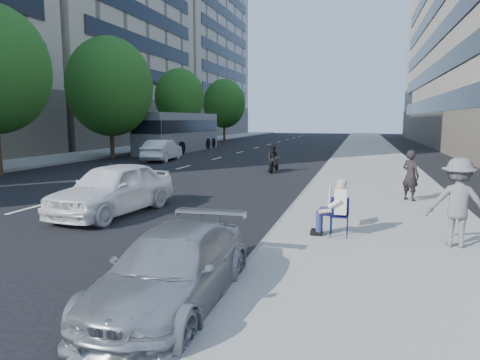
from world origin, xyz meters
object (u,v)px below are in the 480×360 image
(seated_protester, at_px, (335,204))
(parked_sedan, at_px, (173,269))
(motorcycle, at_px, (274,160))
(white_sedan_near, at_px, (113,188))
(jogger, at_px, (458,202))
(pedestrian_woman, at_px, (410,175))
(white_sedan_mid, at_px, (162,150))
(bus, at_px, (180,133))

(seated_protester, height_order, parked_sedan, seated_protester)
(motorcycle, bearing_deg, white_sedan_near, -102.27)
(seated_protester, bearing_deg, jogger, -3.50)
(seated_protester, bearing_deg, pedestrian_woman, 67.34)
(jogger, bearing_deg, seated_protester, 0.10)
(seated_protester, xyz_separation_m, parked_sedan, (-2.09, -4.08, -0.31))
(jogger, distance_m, pedestrian_woman, 5.17)
(white_sedan_mid, distance_m, motorcycle, 9.36)
(parked_sedan, xyz_separation_m, bus, (-12.58, 28.83, 1.07))
(pedestrian_woman, distance_m, bus, 25.90)
(seated_protester, relative_size, parked_sedan, 0.34)
(white_sedan_near, height_order, bus, bus)
(parked_sedan, bearing_deg, pedestrian_woman, 64.00)
(pedestrian_woman, xyz_separation_m, white_sedan_near, (-8.52, -3.77, -0.21))
(white_sedan_near, relative_size, bus, 0.36)
(jogger, distance_m, bus, 30.23)
(parked_sedan, distance_m, motorcycle, 16.67)
(parked_sedan, xyz_separation_m, white_sedan_near, (-4.34, 5.32, 0.19))
(pedestrian_woman, relative_size, parked_sedan, 0.42)
(white_sedan_mid, height_order, motorcycle, motorcycle)
(pedestrian_woman, distance_m, white_sedan_near, 9.32)
(parked_sedan, bearing_deg, motorcycle, 94.95)
(parked_sedan, height_order, bus, bus)
(jogger, height_order, white_sedan_near, jogger)
(seated_protester, distance_m, white_sedan_mid, 20.64)
(seated_protester, distance_m, pedestrian_woman, 5.43)
(white_sedan_near, xyz_separation_m, motorcycle, (2.52, 11.25, -0.11))
(seated_protester, xyz_separation_m, white_sedan_near, (-6.43, 1.24, -0.12))
(white_sedan_near, bearing_deg, white_sedan_mid, 116.99)
(white_sedan_near, distance_m, white_sedan_mid, 16.41)
(bus, bearing_deg, jogger, -54.30)
(jogger, height_order, motorcycle, jogger)
(seated_protester, xyz_separation_m, white_sedan_mid, (-12.35, 16.54, -0.17))
(seated_protester, distance_m, motorcycle, 13.09)
(parked_sedan, height_order, motorcycle, motorcycle)
(seated_protester, relative_size, motorcycle, 0.64)
(bus, bearing_deg, parked_sedan, -65.27)
(pedestrian_woman, bearing_deg, seated_protester, 110.10)
(parked_sedan, xyz_separation_m, motorcycle, (-1.82, 16.57, 0.08))
(white_sedan_near, distance_m, bus, 24.92)
(jogger, relative_size, motorcycle, 0.90)
(jogger, bearing_deg, motorcycle, -59.63)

